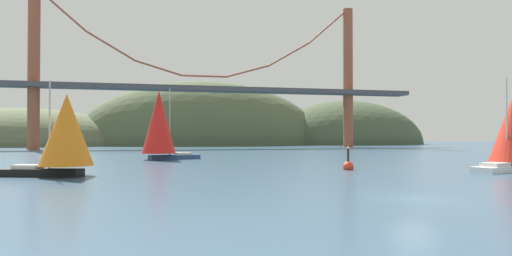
# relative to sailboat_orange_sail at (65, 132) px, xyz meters

# --- Properties ---
(ground_plane) EXTENTS (360.00, 360.00, 0.00)m
(ground_plane) POSITION_rel_sailboat_orange_sail_xyz_m (21.47, -18.72, -3.80)
(ground_plane) COLOR #385670
(headland_left) EXTENTS (76.51, 44.00, 24.65)m
(headland_left) POSITION_rel_sailboat_orange_sail_xyz_m (-33.53, 116.28, -3.80)
(headland_left) COLOR #5B6647
(headland_left) RESTS_ON ground_plane
(headland_center) EXTENTS (88.87, 44.00, 45.40)m
(headland_center) POSITION_rel_sailboat_orange_sail_xyz_m (26.47, 116.28, -3.80)
(headland_center) COLOR #4C5B3D
(headland_center) RESTS_ON ground_plane
(headland_right) EXTENTS (61.48, 44.00, 33.52)m
(headland_right) POSITION_rel_sailboat_orange_sail_xyz_m (81.47, 116.28, -3.80)
(headland_right) COLOR #425138
(headland_right) RESTS_ON ground_plane
(suspension_bridge) EXTENTS (119.42, 6.00, 40.27)m
(suspension_bridge) POSITION_rel_sailboat_orange_sail_xyz_m (21.47, 76.28, 13.95)
(suspension_bridge) COLOR brown
(suspension_bridge) RESTS_ON ground_plane
(sailboat_orange_sail) EXTENTS (8.53, 5.69, 8.32)m
(sailboat_orange_sail) POSITION_rel_sailboat_orange_sail_xyz_m (0.00, 0.00, 0.00)
(sailboat_orange_sail) COLOR black
(sailboat_orange_sail) RESTS_ON ground_plane
(sailboat_red_spinnaker) EXTENTS (9.04, 5.90, 10.35)m
(sailboat_red_spinnaker) POSITION_rel_sailboat_orange_sail_xyz_m (8.59, 24.06, 1.42)
(sailboat_red_spinnaker) COLOR navy
(sailboat_red_spinnaker) RESTS_ON ground_plane
(channel_buoy) EXTENTS (1.10, 1.10, 2.64)m
(channel_buoy) POSITION_rel_sailboat_orange_sail_xyz_m (27.05, 1.07, -3.43)
(channel_buoy) COLOR red
(channel_buoy) RESTS_ON ground_plane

